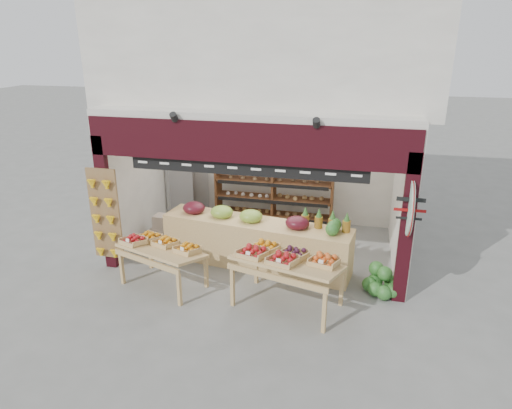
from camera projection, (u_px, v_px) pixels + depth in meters
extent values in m
plane|color=slate|center=(258.00, 257.00, 9.52)|extent=(60.00, 60.00, 0.00)
cube|color=silver|center=(280.00, 160.00, 11.09)|extent=(5.76, 0.18, 3.00)
cube|color=silver|center=(143.00, 171.00, 10.15)|extent=(0.18, 3.38, 3.00)
cube|color=silver|center=(404.00, 190.00, 8.95)|extent=(0.18, 3.38, 3.00)
cube|color=silver|center=(265.00, 104.00, 9.01)|extent=(5.76, 3.38, 0.12)
cube|color=silver|center=(277.00, 43.00, 9.62)|extent=(6.36, 4.60, 2.40)
cube|color=black|center=(244.00, 143.00, 7.65)|extent=(5.70, 0.14, 0.70)
cube|color=black|center=(106.00, 204.00, 8.70)|extent=(0.22, 0.14, 2.65)
cube|color=black|center=(406.00, 230.00, 7.51)|extent=(0.22, 0.14, 2.65)
cube|color=black|center=(245.00, 168.00, 7.83)|extent=(4.20, 0.05, 0.26)
cylinder|color=white|center=(252.00, 153.00, 7.78)|extent=(0.34, 0.05, 0.34)
cube|color=olive|center=(105.00, 214.00, 8.67)|extent=(0.60, 0.04, 1.80)
cylinder|color=#C0F2D9|center=(410.00, 208.00, 7.28)|extent=(0.04, 0.90, 0.90)
cylinder|color=maroon|center=(410.00, 208.00, 7.26)|extent=(0.01, 0.92, 0.92)
cube|color=brown|center=(218.00, 194.00, 11.09)|extent=(0.05, 0.46, 1.46)
cube|color=brown|center=(274.00, 198.00, 10.80)|extent=(0.05, 0.46, 1.46)
cube|color=brown|center=(332.00, 202.00, 10.50)|extent=(0.05, 0.46, 1.46)
cube|color=brown|center=(273.00, 214.00, 10.94)|extent=(2.74, 0.46, 0.04)
cube|color=brown|center=(274.00, 198.00, 10.80)|extent=(2.74, 0.46, 0.04)
cube|color=brown|center=(274.00, 181.00, 10.66)|extent=(2.74, 0.46, 0.04)
cube|color=brown|center=(274.00, 168.00, 10.55)|extent=(2.74, 0.46, 0.04)
cone|color=olive|center=(228.00, 160.00, 10.73)|extent=(0.32, 0.32, 0.28)
cone|color=olive|center=(251.00, 161.00, 10.62)|extent=(0.32, 0.32, 0.28)
cone|color=olive|center=(274.00, 162.00, 10.50)|extent=(0.32, 0.32, 0.28)
cone|color=olive|center=(298.00, 164.00, 10.38)|extent=(0.32, 0.32, 0.28)
cone|color=olive|center=(322.00, 165.00, 10.26)|extent=(0.32, 0.32, 0.28)
cube|color=#B8BBC0|center=(187.00, 179.00, 11.31)|extent=(0.88, 0.88, 1.98)
cube|color=silver|center=(162.00, 235.00, 10.13)|extent=(0.44, 0.36, 0.35)
cube|color=silver|center=(163.00, 222.00, 10.01)|extent=(0.40, 0.33, 0.30)
cube|color=#144C1E|center=(182.00, 241.00, 9.89)|extent=(0.42, 0.33, 0.30)
cube|color=silver|center=(190.00, 235.00, 10.25)|extent=(0.38, 0.31, 0.28)
cube|color=tan|center=(256.00, 244.00, 9.02)|extent=(3.83, 1.26, 0.94)
ellipsoid|color=#59141E|center=(194.00, 208.00, 9.29)|extent=(0.46, 0.42, 0.25)
ellipsoid|color=#8CB23F|center=(222.00, 212.00, 9.07)|extent=(0.46, 0.42, 0.25)
ellipsoid|color=#8CB23F|center=(251.00, 216.00, 8.86)|extent=(0.46, 0.42, 0.25)
ellipsoid|color=#59141E|center=(297.00, 223.00, 8.54)|extent=(0.46, 0.42, 0.25)
cylinder|color=olive|center=(305.00, 220.00, 8.63)|extent=(0.15, 0.15, 0.22)
cylinder|color=olive|center=(319.00, 222.00, 8.54)|extent=(0.15, 0.15, 0.22)
cylinder|color=olive|center=(332.00, 224.00, 8.45)|extent=(0.15, 0.15, 0.22)
cylinder|color=olive|center=(346.00, 226.00, 8.36)|extent=(0.15, 0.15, 0.22)
cube|color=tan|center=(162.00, 251.00, 8.19)|extent=(1.70, 1.28, 0.23)
cube|color=tan|center=(122.00, 269.00, 8.39)|extent=(0.08, 0.08, 0.61)
cube|color=tan|center=(179.00, 290.00, 7.70)|extent=(0.08, 0.08, 0.61)
cube|color=tan|center=(150.00, 254.00, 8.97)|extent=(0.08, 0.08, 0.61)
cube|color=tan|center=(206.00, 272.00, 8.27)|extent=(0.08, 0.08, 0.61)
cube|color=tan|center=(288.00, 262.00, 7.52)|extent=(1.94, 1.38, 0.25)
cube|color=tan|center=(233.00, 287.00, 7.68)|extent=(0.07, 0.07, 0.72)
cube|color=tan|center=(324.00, 312.00, 6.97)|extent=(0.07, 0.07, 0.72)
cube|color=tan|center=(256.00, 265.00, 8.39)|extent=(0.07, 0.07, 0.72)
cube|color=tan|center=(342.00, 287.00, 7.68)|extent=(0.07, 0.07, 0.72)
sphere|color=#1B511B|center=(375.00, 289.00, 8.04)|extent=(0.27, 0.27, 0.27)
sphere|color=#1B511B|center=(392.00, 291.00, 7.98)|extent=(0.27, 0.27, 0.27)
sphere|color=#1B511B|center=(375.00, 281.00, 8.31)|extent=(0.27, 0.27, 0.27)
sphere|color=#1B511B|center=(392.00, 283.00, 8.25)|extent=(0.27, 0.27, 0.27)
sphere|color=#1B511B|center=(385.00, 274.00, 8.06)|extent=(0.27, 0.27, 0.27)
sphere|color=#1B511B|center=(384.00, 293.00, 7.92)|extent=(0.27, 0.27, 0.27)
sphere|color=#1B511B|center=(370.00, 284.00, 8.20)|extent=(0.27, 0.27, 0.27)
sphere|color=#1B511B|center=(376.00, 268.00, 8.24)|extent=(0.27, 0.27, 0.27)
sphere|color=#1B511B|center=(395.00, 286.00, 8.13)|extent=(0.27, 0.27, 0.27)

